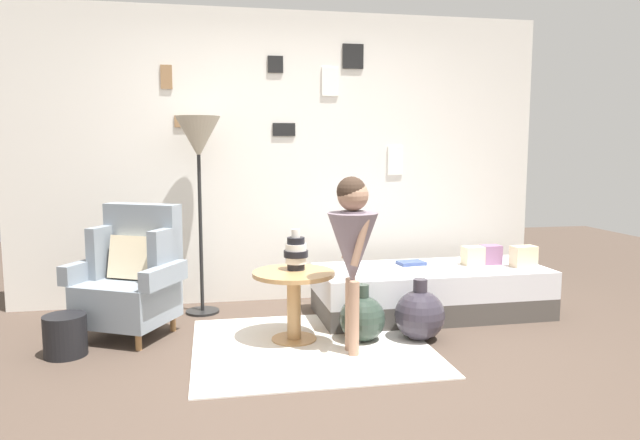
# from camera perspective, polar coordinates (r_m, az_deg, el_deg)

# --- Properties ---
(ground_plane) EXTENTS (12.00, 12.00, 0.00)m
(ground_plane) POSITION_cam_1_polar(r_m,az_deg,el_deg) (3.65, 0.48, -15.24)
(ground_plane) COLOR #4C3D33
(gallery_wall) EXTENTS (4.80, 0.12, 2.60)m
(gallery_wall) POSITION_cam_1_polar(r_m,az_deg,el_deg) (5.31, -3.61, 6.11)
(gallery_wall) COLOR silver
(gallery_wall) RESTS_ON ground
(rug) EXTENTS (1.64, 1.50, 0.01)m
(rug) POSITION_cam_1_polar(r_m,az_deg,el_deg) (4.17, -0.88, -12.29)
(rug) COLOR silver
(rug) RESTS_ON ground
(armchair) EXTENTS (0.90, 0.82, 0.97)m
(armchair) POSITION_cam_1_polar(r_m,az_deg,el_deg) (4.54, -18.02, -5.34)
(armchair) COLOR #9E7042
(armchair) RESTS_ON ground
(daybed) EXTENTS (1.91, 0.82, 0.40)m
(daybed) POSITION_cam_1_polar(r_m,az_deg,el_deg) (4.98, 10.84, -6.86)
(daybed) COLOR #4C4742
(daybed) RESTS_ON ground
(pillow_head) EXTENTS (0.21, 0.14, 0.18)m
(pillow_head) POSITION_cam_1_polar(r_m,az_deg,el_deg) (5.16, 19.40, -3.40)
(pillow_head) COLOR beige
(pillow_head) RESTS_ON daybed
(pillow_mid) EXTENTS (0.16, 0.13, 0.16)m
(pillow_mid) POSITION_cam_1_polar(r_m,az_deg,el_deg) (5.19, 16.45, -3.29)
(pillow_mid) COLOR gray
(pillow_mid) RESTS_ON daybed
(pillow_back) EXTENTS (0.23, 0.14, 0.16)m
(pillow_back) POSITION_cam_1_polar(r_m,az_deg,el_deg) (5.12, 15.04, -3.41)
(pillow_back) COLOR beige
(pillow_back) RESTS_ON daybed
(side_table) EXTENTS (0.59, 0.59, 0.51)m
(side_table) POSITION_cam_1_polar(r_m,az_deg,el_deg) (4.19, -2.59, -6.96)
(side_table) COLOR tan
(side_table) RESTS_ON ground
(vase_striped) EXTENTS (0.18, 0.18, 0.30)m
(vase_striped) POSITION_cam_1_polar(r_m,az_deg,el_deg) (4.20, -2.39, -3.24)
(vase_striped) COLOR black
(vase_striped) RESTS_ON side_table
(floor_lamp) EXTENTS (0.37, 0.37, 1.65)m
(floor_lamp) POSITION_cam_1_polar(r_m,az_deg,el_deg) (4.90, -11.88, 7.19)
(floor_lamp) COLOR black
(floor_lamp) RESTS_ON ground
(person_child) EXTENTS (0.34, 0.34, 1.21)m
(person_child) POSITION_cam_1_polar(r_m,az_deg,el_deg) (3.85, 3.22, -2.05)
(person_child) COLOR #A37A60
(person_child) RESTS_ON ground
(book_on_daybed) EXTENTS (0.24, 0.18, 0.03)m
(book_on_daybed) POSITION_cam_1_polar(r_m,az_deg,el_deg) (5.02, 8.95, -4.20)
(book_on_daybed) COLOR #3D5088
(book_on_daybed) RESTS_ON daybed
(demijohn_near) EXTENTS (0.33, 0.33, 0.42)m
(demijohn_near) POSITION_cam_1_polar(r_m,az_deg,el_deg) (4.25, 4.18, -9.60)
(demijohn_near) COLOR #2D3D33
(demijohn_near) RESTS_ON ground
(demijohn_far) EXTENTS (0.37, 0.37, 0.45)m
(demijohn_far) POSITION_cam_1_polar(r_m,az_deg,el_deg) (4.32, 9.78, -9.17)
(demijohn_far) COLOR #332D38
(demijohn_far) RESTS_ON ground
(magazine_basket) EXTENTS (0.28, 0.28, 0.28)m
(magazine_basket) POSITION_cam_1_polar(r_m,az_deg,el_deg) (4.32, -23.79, -10.35)
(magazine_basket) COLOR black
(magazine_basket) RESTS_ON ground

